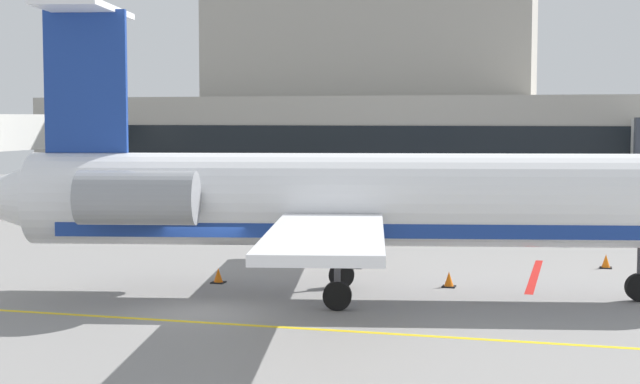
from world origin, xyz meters
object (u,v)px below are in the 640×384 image
at_px(regional_jet, 358,200).
at_px(pushback_tractor, 129,205).
at_px(baggage_tug, 478,208).
at_px(fuel_tank, 221,191).

bearing_deg(regional_jet, pushback_tractor, 132.85).
xyz_separation_m(regional_jet, baggage_tug, (1.61, 22.17, -2.27)).
relative_size(regional_jet, fuel_tank, 3.51).
bearing_deg(baggage_tug, fuel_tank, 166.52).
relative_size(regional_jet, pushback_tractor, 7.80).
relative_size(baggage_tug, fuel_tank, 0.43).
xyz_separation_m(baggage_tug, pushback_tractor, (-19.49, -2.89, -0.06)).
xyz_separation_m(regional_jet, pushback_tractor, (-17.89, 19.28, -2.32)).
bearing_deg(baggage_tug, regional_jet, -94.14).
distance_m(baggage_tug, pushback_tractor, 19.71).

